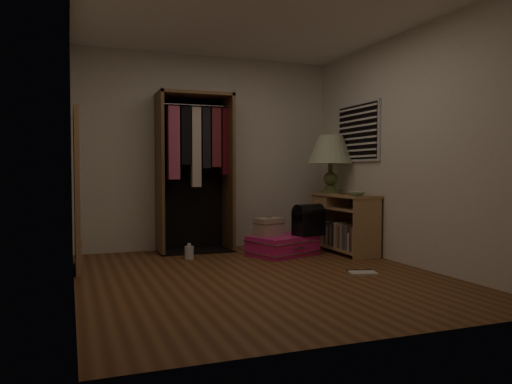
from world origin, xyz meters
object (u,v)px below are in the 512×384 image
Objects in this scene: open_wardrobe at (196,159)px; pink_suitcase at (283,245)px; black_bag at (308,219)px; console_bookshelf at (343,222)px; floor_mirror at (77,190)px; table_lamp at (331,151)px; white_jug at (189,252)px; train_case at (269,227)px.

open_wardrobe is 1.59m from pink_suitcase.
open_wardrobe is 1.66m from black_bag.
console_bookshelf is 0.66× the size of floor_mirror.
black_bag is (0.31, -0.09, 0.32)m from pink_suitcase.
console_bookshelf is 1.43× the size of table_lamp.
floor_mirror is 3.30m from table_lamp.
pink_suitcase is 1.22× the size of table_lamp.
pink_suitcase reaches higher than white_jug.
train_case is 0.51m from black_bag.
white_jug is (-1.15, 0.15, -0.04)m from pink_suitcase.
train_case is 1.03m from white_jug.
table_lamp is at bearing 88.97° from console_bookshelf.
black_bag reaches higher than pink_suitcase.
black_bag is 2.14× the size of white_jug.
black_bag is at bearing -0.17° from floor_mirror.
table_lamp is at bearing -2.90° from train_case.
console_bookshelf is 1.17× the size of pink_suitcase.
open_wardrobe is at bearing 167.44° from table_lamp.
floor_mirror reaches higher than black_bag.
open_wardrobe reaches higher than pink_suitcase.
console_bookshelf is 2.02m from white_jug.
pink_suitcase is 2.38× the size of black_bag.
console_bookshelf is at bearing -6.97° from black_bag.
black_bag reaches higher than white_jug.
train_case is (-1.00, 0.07, -0.03)m from console_bookshelf.
table_lamp is (0.84, 0.30, 1.20)m from pink_suitcase.
open_wardrobe is 2.14× the size of pink_suitcase.
floor_mirror is 2.29m from train_case.
open_wardrobe is at bearing 135.60° from black_bag.
open_wardrobe reaches higher than table_lamp.
white_jug is at bearing -175.52° from table_lamp.
black_bag is at bearing -8.96° from white_jug.
console_bookshelf is at bearing -91.03° from table_lamp.
table_lamp reaches higher than console_bookshelf.
white_jug is (-1.47, 0.23, -0.37)m from black_bag.
console_bookshelf is at bearing -21.83° from train_case.
console_bookshelf is at bearing -23.56° from pink_suitcase.
black_bag is at bearing -143.50° from table_lamp.
table_lamp is (1.77, -0.39, 0.12)m from open_wardrobe.
open_wardrobe is (-1.77, 0.73, 0.82)m from console_bookshelf.
floor_mirror is 9.07× the size of white_jug.
open_wardrobe is 2.62× the size of table_lamp.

